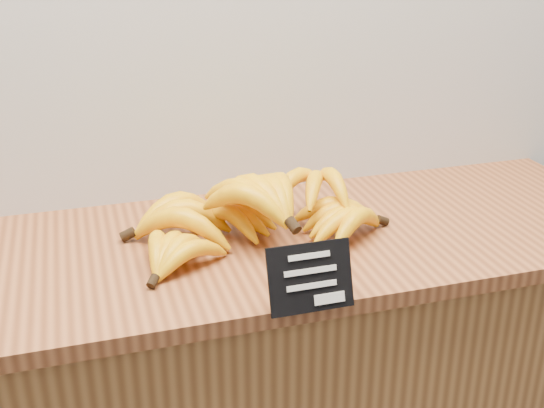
{
  "coord_description": "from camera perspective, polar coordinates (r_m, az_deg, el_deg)",
  "views": [
    {
      "loc": [
        -0.2,
        1.6,
        1.51
      ],
      "look_at": [
        0.13,
        2.7,
        1.02
      ],
      "focal_mm": 45.0,
      "sensor_mm": 36.0,
      "label": 1
    }
  ],
  "objects": [
    {
      "name": "counter_top",
      "position": [
        1.34,
        -0.61,
        -3.32
      ],
      "size": [
        1.57,
        0.54,
        0.03
      ],
      "primitive_type": "cube",
      "color": "#97562E",
      "rests_on": "counter"
    },
    {
      "name": "chalkboard_sign",
      "position": [
        1.08,
        3.24,
        -6.17
      ],
      "size": [
        0.14,
        0.04,
        0.11
      ],
      "primitive_type": "cube",
      "rotation": [
        -0.33,
        0.0,
        0.0
      ],
      "color": "black",
      "rests_on": "counter_top"
    },
    {
      "name": "banana_pile",
      "position": [
        1.31,
        -2.08,
        -0.67
      ],
      "size": [
        0.54,
        0.33,
        0.13
      ],
      "color": "#F7B709",
      "rests_on": "counter_top"
    }
  ]
}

